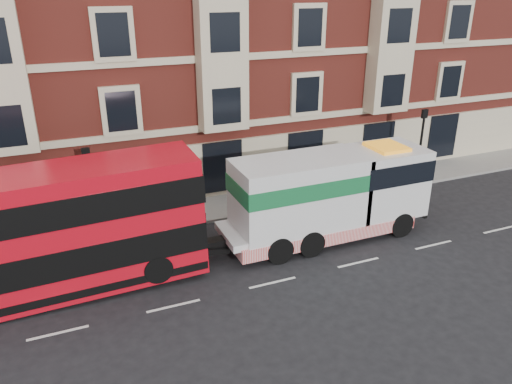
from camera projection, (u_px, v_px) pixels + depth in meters
ground at (273, 283)px, 19.75m from camera, size 120.00×120.00×0.00m
sidewalk at (214, 208)px, 26.10m from camera, size 90.00×3.00×0.15m
lamp_post_west at (91, 188)px, 21.86m from camera, size 0.35×0.15×4.35m
lamp_post_east at (421, 141)px, 28.22m from camera, size 0.35×0.15×4.35m
double_decker_bus at (35, 235)px, 17.97m from camera, size 12.09×2.77×4.89m
tow_truck at (326, 195)px, 22.42m from camera, size 9.68×2.86×4.03m
pedestrian at (87, 212)px, 23.51m from camera, size 0.74×0.69×1.69m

